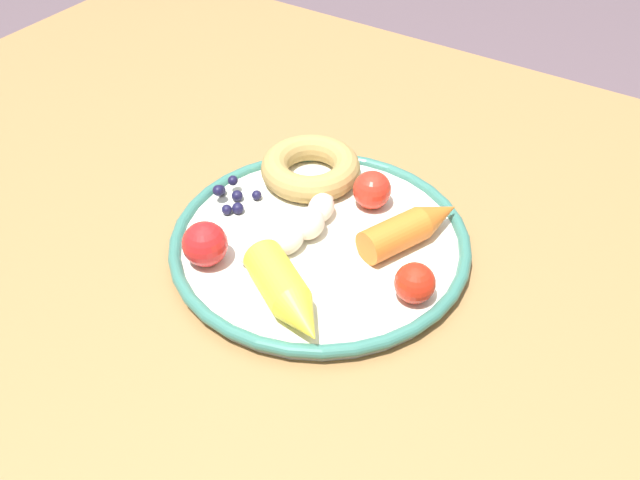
% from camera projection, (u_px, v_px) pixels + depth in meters
% --- Properties ---
extents(dining_table, '(1.16, 0.99, 0.76)m').
position_uv_depth(dining_table, '(257.00, 313.00, 0.72)').
color(dining_table, '#9D6F41').
rests_on(dining_table, ground_plane).
extents(plate, '(0.28, 0.28, 0.02)m').
position_uv_depth(plate, '(320.00, 242.00, 0.67)').
color(plate, silver).
rests_on(plate, dining_table).
extents(banana, '(0.05, 0.15, 0.03)m').
position_uv_depth(banana, '(303.00, 223.00, 0.66)').
color(banana, '#F6DDC0').
rests_on(banana, plate).
extents(carrot_orange, '(0.07, 0.11, 0.03)m').
position_uv_depth(carrot_orange, '(412.00, 227.00, 0.65)').
color(carrot_orange, orange).
rests_on(carrot_orange, plate).
extents(carrot_yellow, '(0.11, 0.09, 0.04)m').
position_uv_depth(carrot_yellow, '(287.00, 295.00, 0.59)').
color(carrot_yellow, yellow).
rests_on(carrot_yellow, plate).
extents(donut, '(0.14, 0.14, 0.03)m').
position_uv_depth(donut, '(311.00, 168.00, 0.73)').
color(donut, '#AA8749').
rests_on(donut, plate).
extents(blueberry_pile, '(0.05, 0.04, 0.02)m').
position_uv_depth(blueberry_pile, '(232.00, 196.00, 0.70)').
color(blueberry_pile, '#191638').
rests_on(blueberry_pile, plate).
extents(tomato_near, '(0.04, 0.04, 0.04)m').
position_uv_depth(tomato_near, '(372.00, 190.00, 0.69)').
color(tomato_near, red).
rests_on(tomato_near, plate).
extents(tomato_mid, '(0.04, 0.04, 0.04)m').
position_uv_depth(tomato_mid, '(415.00, 283.00, 0.60)').
color(tomato_mid, red).
rests_on(tomato_mid, plate).
extents(tomato_far, '(0.04, 0.04, 0.04)m').
position_uv_depth(tomato_far, '(205.00, 244.00, 0.63)').
color(tomato_far, red).
rests_on(tomato_far, plate).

